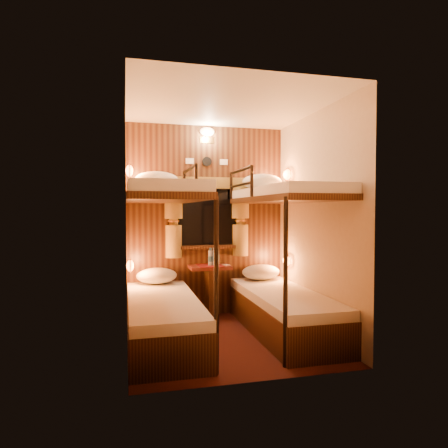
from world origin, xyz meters
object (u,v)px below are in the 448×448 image
object	(u,v)px
bunk_left	(163,287)
bottle_right	(216,256)
table	(210,284)
bunk_right	(283,282)
bottle_left	(211,258)

from	to	relation	value
bunk_left	bottle_right	world-z (taller)	bunk_left
table	bottle_right	xyz separation A→B (m)	(0.08, -0.02, 0.35)
bunk_left	bunk_right	world-z (taller)	same
bottle_left	bunk_left	bearing A→B (deg)	-130.18
bunk_left	bottle_left	world-z (taller)	bunk_left
bunk_left	bottle_left	bearing A→B (deg)	49.82
table	bunk_right	bearing A→B (deg)	-50.33
bottle_right	bottle_left	bearing A→B (deg)	167.12
table	bottle_left	xyz separation A→B (m)	(0.01, -0.00, 0.33)
bunk_left	bunk_right	size ratio (longest dim) A/B	1.00
bunk_left	bottle_left	xyz separation A→B (m)	(0.66, 0.78, 0.19)
bunk_right	bottle_left	world-z (taller)	bunk_right
bunk_right	bottle_left	bearing A→B (deg)	129.26
bunk_left	bottle_right	distance (m)	1.07
table	bottle_right	size ratio (longest dim) A/B	2.49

